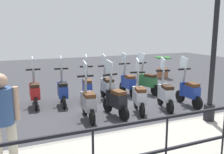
% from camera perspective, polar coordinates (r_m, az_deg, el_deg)
% --- Properties ---
extents(ground_plane, '(28.00, 28.00, 0.00)m').
position_cam_1_polar(ground_plane, '(8.06, 3.85, -6.27)').
color(ground_plane, '#38383D').
extents(promenade_walkway, '(2.20, 20.00, 0.15)m').
position_cam_1_polar(promenade_walkway, '(5.61, 19.27, -13.90)').
color(promenade_walkway, '#A39E93').
rests_on(promenade_walkway, ground_plane).
extents(lamp_post_near, '(0.26, 0.90, 4.06)m').
position_cam_1_polar(lamp_post_near, '(6.37, 22.28, 6.20)').
color(lamp_post_near, black).
rests_on(lamp_post_near, promenade_walkway).
extents(pedestrian_distant, '(0.35, 0.49, 1.59)m').
position_cam_1_polar(pedestrian_distant, '(4.11, -23.70, -8.36)').
color(pedestrian_distant, beige).
rests_on(pedestrian_distant, promenade_walkway).
extents(potted_palm, '(1.06, 0.66, 1.05)m').
position_cam_1_polar(potted_palm, '(12.68, 11.50, 1.87)').
color(potted_palm, '#9E5B3D').
rests_on(potted_palm, ground_plane).
extents(scooter_near_0, '(1.23, 0.44, 1.54)m').
position_cam_1_polar(scooter_near_0, '(8.15, 17.19, -3.03)').
color(scooter_near_0, black).
rests_on(scooter_near_0, ground_plane).
extents(scooter_near_1, '(1.21, 0.52, 1.54)m').
position_cam_1_polar(scooter_near_1, '(7.64, 12.11, -3.70)').
color(scooter_near_1, black).
rests_on(scooter_near_1, ground_plane).
extents(scooter_near_2, '(1.20, 0.55, 1.54)m').
position_cam_1_polar(scooter_near_2, '(7.22, 6.23, -4.37)').
color(scooter_near_2, black).
rests_on(scooter_near_2, ground_plane).
extents(scooter_near_3, '(1.23, 0.46, 1.54)m').
position_cam_1_polar(scooter_near_3, '(6.85, 0.81, -5.13)').
color(scooter_near_3, black).
rests_on(scooter_near_3, ground_plane).
extents(scooter_near_4, '(1.23, 0.44, 1.54)m').
position_cam_1_polar(scooter_near_4, '(6.65, -5.46, -5.69)').
color(scooter_near_4, black).
rests_on(scooter_near_4, ground_plane).
extents(scooter_far_0, '(1.20, 0.55, 1.54)m').
position_cam_1_polar(scooter_far_0, '(9.33, 8.04, -0.93)').
color(scooter_far_0, black).
rests_on(scooter_far_0, ground_plane).
extents(scooter_far_1, '(1.23, 0.44, 1.54)m').
position_cam_1_polar(scooter_far_1, '(9.05, 3.64, -1.22)').
color(scooter_far_1, black).
rests_on(scooter_far_1, ground_plane).
extents(scooter_far_2, '(1.23, 0.44, 1.54)m').
position_cam_1_polar(scooter_far_2, '(8.46, -1.12, -2.04)').
color(scooter_far_2, black).
rests_on(scooter_far_2, ground_plane).
extents(scooter_far_3, '(1.21, 0.52, 1.54)m').
position_cam_1_polar(scooter_far_3, '(8.35, -5.67, -2.27)').
color(scooter_far_3, black).
rests_on(scooter_far_3, ground_plane).
extents(scooter_far_4, '(1.23, 0.45, 1.54)m').
position_cam_1_polar(scooter_far_4, '(8.01, -11.20, -2.99)').
color(scooter_far_4, black).
rests_on(scooter_far_4, ground_plane).
extents(scooter_far_5, '(1.23, 0.44, 1.54)m').
position_cam_1_polar(scooter_far_5, '(8.06, -17.24, -3.19)').
color(scooter_far_5, black).
rests_on(scooter_far_5, ground_plane).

